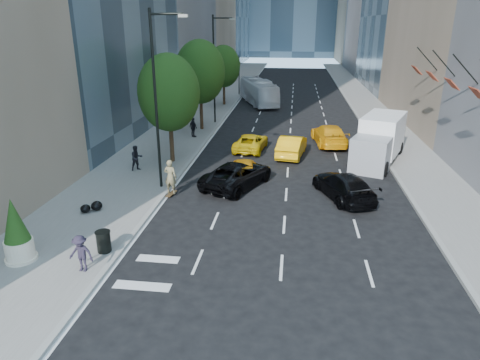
# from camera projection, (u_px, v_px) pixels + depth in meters

# --- Properties ---
(ground) EXTENTS (160.00, 160.00, 0.00)m
(ground) POSITION_uv_depth(u_px,v_px,m) (264.00, 223.00, 21.31)
(ground) COLOR black
(ground) RESTS_ON ground
(sidewalk_left) EXTENTS (6.00, 120.00, 0.15)m
(sidewalk_left) POSITION_uv_depth(u_px,v_px,m) (206.00, 108.00, 50.29)
(sidewalk_left) COLOR slate
(sidewalk_left) RESTS_ON ground
(sidewalk_right) EXTENTS (4.00, 120.00, 0.15)m
(sidewalk_right) POSITION_uv_depth(u_px,v_px,m) (372.00, 111.00, 48.05)
(sidewalk_right) COLOR slate
(sidewalk_right) RESTS_ON ground
(lamp_near) EXTENTS (2.13, 0.22, 10.00)m
(lamp_near) POSITION_uv_depth(u_px,v_px,m) (158.00, 91.00, 23.78)
(lamp_near) COLOR black
(lamp_near) RESTS_ON sidewalk_left
(lamp_far) EXTENTS (2.13, 0.22, 10.00)m
(lamp_far) POSITION_uv_depth(u_px,v_px,m) (216.00, 63.00, 40.55)
(lamp_far) COLOR black
(lamp_far) RESTS_ON sidewalk_left
(tree_near) EXTENTS (4.20, 4.20, 7.46)m
(tree_near) POSITION_uv_depth(u_px,v_px,m) (169.00, 93.00, 28.83)
(tree_near) COLOR black
(tree_near) RESTS_ON sidewalk_left
(tree_mid) EXTENTS (4.50, 4.50, 7.99)m
(tree_mid) POSITION_uv_depth(u_px,v_px,m) (200.00, 72.00, 38.03)
(tree_mid) COLOR black
(tree_mid) RESTS_ON sidewalk_left
(tree_far) EXTENTS (3.90, 3.90, 6.92)m
(tree_far) POSITION_uv_depth(u_px,v_px,m) (224.00, 66.00, 50.38)
(tree_far) COLOR black
(tree_far) RESTS_ON sidewalk_left
(traffic_signal) EXTENTS (2.48, 0.53, 5.20)m
(traffic_signal) POSITION_uv_depth(u_px,v_px,m) (239.00, 64.00, 57.87)
(traffic_signal) COLOR black
(traffic_signal) RESTS_ON sidewalk_left
(facade_flags) EXTENTS (1.85, 13.30, 2.05)m
(facade_flags) POSITION_uv_depth(u_px,v_px,m) (444.00, 77.00, 27.25)
(facade_flags) COLOR black
(facade_flags) RESTS_ON ground
(skateboarder) EXTENTS (0.81, 0.60, 2.03)m
(skateboarder) POSITION_uv_depth(u_px,v_px,m) (171.00, 179.00, 24.42)
(skateboarder) COLOR olive
(skateboarder) RESTS_ON ground
(black_sedan_lincoln) EXTENTS (4.53, 6.00, 1.51)m
(black_sedan_lincoln) POSITION_uv_depth(u_px,v_px,m) (237.00, 174.00, 25.94)
(black_sedan_lincoln) COLOR black
(black_sedan_lincoln) RESTS_ON ground
(black_sedan_mercedes) EXTENTS (3.74, 5.48, 1.47)m
(black_sedan_mercedes) POSITION_uv_depth(u_px,v_px,m) (343.00, 186.00, 24.19)
(black_sedan_mercedes) COLOR black
(black_sedan_mercedes) RESTS_ON ground
(taxi_a) EXTENTS (2.05, 4.06, 1.33)m
(taxi_a) POSITION_uv_depth(u_px,v_px,m) (244.00, 168.00, 27.35)
(taxi_a) COLOR #FF9F0D
(taxi_a) RESTS_ON ground
(taxi_b) EXTENTS (2.37, 4.99, 1.58)m
(taxi_b) POSITION_uv_depth(u_px,v_px,m) (292.00, 146.00, 31.93)
(taxi_b) COLOR #FFB50D
(taxi_b) RESTS_ON ground
(taxi_c) EXTENTS (2.62, 4.84, 1.29)m
(taxi_c) POSITION_uv_depth(u_px,v_px,m) (251.00, 142.00, 33.44)
(taxi_c) COLOR gold
(taxi_c) RESTS_ON ground
(taxi_d) EXTENTS (2.99, 5.84, 1.62)m
(taxi_d) POSITION_uv_depth(u_px,v_px,m) (329.00, 135.00, 34.98)
(taxi_d) COLOR #F8A90D
(taxi_d) RESTS_ON ground
(city_bus) EXTENTS (5.77, 10.89, 2.97)m
(city_bus) POSITION_uv_depth(u_px,v_px,m) (258.00, 92.00, 52.72)
(city_bus) COLOR white
(city_bus) RESTS_ON ground
(box_truck) EXTENTS (4.80, 7.23, 3.26)m
(box_truck) POSITION_uv_depth(u_px,v_px,m) (379.00, 140.00, 30.19)
(box_truck) COLOR white
(box_truck) RESTS_ON ground
(pedestrian_a) EXTENTS (1.04, 1.02, 1.69)m
(pedestrian_a) POSITION_uv_depth(u_px,v_px,m) (137.00, 158.00, 28.31)
(pedestrian_a) COLOR black
(pedestrian_a) RESTS_ON sidewalk_left
(pedestrian_b) EXTENTS (1.02, 0.99, 1.71)m
(pedestrian_b) POSITION_uv_depth(u_px,v_px,m) (193.00, 127.00, 36.65)
(pedestrian_b) COLOR black
(pedestrian_b) RESTS_ON sidewalk_left
(pedestrian_c) EXTENTS (1.03, 0.64, 1.54)m
(pedestrian_c) POSITION_uv_depth(u_px,v_px,m) (81.00, 253.00, 16.70)
(pedestrian_c) COLOR #251F2F
(pedestrian_c) RESTS_ON sidewalk_left
(trash_can) EXTENTS (0.60, 0.60, 0.90)m
(trash_can) POSITION_uv_depth(u_px,v_px,m) (104.00, 242.00, 18.25)
(trash_can) COLOR black
(trash_can) RESTS_ON sidewalk_left
(planter_shrub) EXTENTS (1.14, 1.14, 2.74)m
(planter_shrub) POSITION_uv_depth(u_px,v_px,m) (16.00, 231.00, 17.30)
(planter_shrub) COLOR beige
(planter_shrub) RESTS_ON sidewalk_left
(garbage_bags) EXTENTS (1.00, 0.96, 0.49)m
(garbage_bags) POSITION_uv_depth(u_px,v_px,m) (92.00, 207.00, 22.27)
(garbage_bags) COLOR black
(garbage_bags) RESTS_ON sidewalk_left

